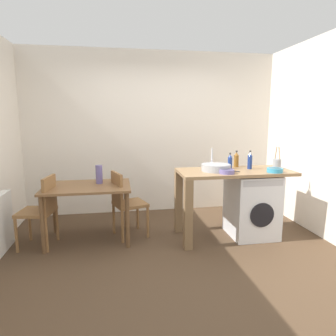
# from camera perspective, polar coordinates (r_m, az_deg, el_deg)

# --- Properties ---
(ground_plane) EXTENTS (5.46, 5.46, 0.00)m
(ground_plane) POSITION_cam_1_polar(r_m,az_deg,el_deg) (3.67, 0.60, -16.26)
(ground_plane) COLOR #4C3826
(wall_back) EXTENTS (4.60, 0.10, 2.70)m
(wall_back) POSITION_cam_1_polar(r_m,az_deg,el_deg) (5.03, -2.97, 6.81)
(wall_back) COLOR silver
(wall_back) RESTS_ON ground_plane
(dining_table) EXTENTS (1.10, 0.76, 0.74)m
(dining_table) POSITION_cam_1_polar(r_m,az_deg,el_deg) (3.97, -15.41, -4.67)
(dining_table) COLOR brown
(dining_table) RESTS_ON ground_plane
(chair_person_seat) EXTENTS (0.46, 0.46, 0.90)m
(chair_person_seat) POSITION_cam_1_polar(r_m,az_deg,el_deg) (3.99, -23.36, -7.07)
(chair_person_seat) COLOR olive
(chair_person_seat) RESTS_ON ground_plane
(chair_opposite) EXTENTS (0.51, 0.51, 0.90)m
(chair_opposite) POSITION_cam_1_polar(r_m,az_deg,el_deg) (4.01, -8.41, -6.28)
(chair_opposite) COLOR olive
(chair_opposite) RESTS_ON ground_plane
(kitchen_counter) EXTENTS (1.50, 0.68, 0.92)m
(kitchen_counter) POSITION_cam_1_polar(r_m,az_deg,el_deg) (3.93, 9.96, -2.82)
(kitchen_counter) COLOR olive
(kitchen_counter) RESTS_ON ground_plane
(washing_machine) EXTENTS (0.60, 0.61, 0.86)m
(washing_machine) POSITION_cam_1_polar(r_m,az_deg,el_deg) (4.20, 15.98, -6.93)
(washing_machine) COLOR silver
(washing_machine) RESTS_ON ground_plane
(sink_basin) EXTENTS (0.38, 0.38, 0.09)m
(sink_basin) POSITION_cam_1_polar(r_m,az_deg,el_deg) (3.88, 9.33, 0.09)
(sink_basin) COLOR #9EA0A5
(sink_basin) RESTS_ON kitchen_counter
(tap) EXTENTS (0.02, 0.02, 0.28)m
(tap) POSITION_cam_1_polar(r_m,az_deg,el_deg) (4.03, 8.53, 1.84)
(tap) COLOR #B2B2B7
(tap) RESTS_ON kitchen_counter
(bottle_tall_green) EXTENTS (0.06, 0.06, 0.22)m
(bottle_tall_green) POSITION_cam_1_polar(r_m,az_deg,el_deg) (4.08, 12.00, 1.25)
(bottle_tall_green) COLOR navy
(bottle_tall_green) RESTS_ON kitchen_counter
(bottle_squat_brown) EXTENTS (0.07, 0.07, 0.23)m
(bottle_squat_brown) POSITION_cam_1_polar(r_m,az_deg,el_deg) (4.25, 13.18, 1.62)
(bottle_squat_brown) COLOR brown
(bottle_squat_brown) RESTS_ON kitchen_counter
(bottle_clear_small) EXTENTS (0.06, 0.06, 0.25)m
(bottle_clear_small) POSITION_cam_1_polar(r_m,az_deg,el_deg) (4.12, 15.67, 1.38)
(bottle_clear_small) COLOR navy
(bottle_clear_small) RESTS_ON kitchen_counter
(mixing_bowl) EXTENTS (0.19, 0.19, 0.05)m
(mixing_bowl) POSITION_cam_1_polar(r_m,az_deg,el_deg) (3.72, 11.38, -0.63)
(mixing_bowl) COLOR slate
(mixing_bowl) RESTS_ON kitchen_counter
(utensil_crock) EXTENTS (0.11, 0.11, 0.30)m
(utensil_crock) POSITION_cam_1_polar(r_m,az_deg,el_deg) (4.29, 20.46, 0.86)
(utensil_crock) COLOR gray
(utensil_crock) RESTS_ON kitchen_counter
(colander) EXTENTS (0.20, 0.20, 0.06)m
(colander) POSITION_cam_1_polar(r_m,az_deg,el_deg) (3.98, 20.12, -0.35)
(colander) COLOR teal
(colander) RESTS_ON kitchen_counter
(vase) EXTENTS (0.09, 0.09, 0.25)m
(vase) POSITION_cam_1_polar(r_m,az_deg,el_deg) (4.00, -13.28, -1.21)
(vase) COLOR slate
(vase) RESTS_ON dining_table
(scissors) EXTENTS (0.15, 0.06, 0.01)m
(scissors) POSITION_cam_1_polar(r_m,az_deg,el_deg) (3.87, 12.77, -0.67)
(scissors) COLOR #B2B2B7
(scissors) RESTS_ON kitchen_counter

